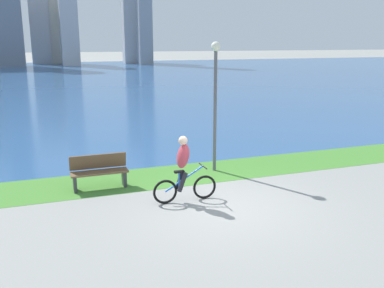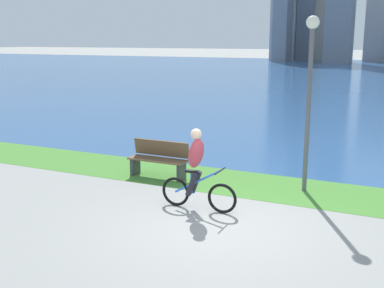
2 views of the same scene
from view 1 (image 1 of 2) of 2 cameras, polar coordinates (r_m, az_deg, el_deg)
ground_plane at (r=10.14m, az=4.45°, el=-8.54°), size 300.00×300.00×0.00m
grass_strip_bayside at (r=12.54m, az=-0.69°, el=-4.06°), size 120.00×2.03×0.01m
bay_water_surface at (r=48.32m, az=-15.28°, el=8.70°), size 300.00×71.43×0.00m
cyclist_lead at (r=10.21m, az=-1.14°, el=-3.40°), size 1.62×0.52×1.64m
bench_near_path at (r=11.54m, az=-12.42°, el=-3.66°), size 1.50×0.47×0.90m
lamppost_tall at (r=12.41m, az=3.17°, el=7.59°), size 0.28×0.28×3.83m
city_skyline_far_shore at (r=76.29m, az=-21.98°, el=17.05°), size 33.94×11.82×24.29m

